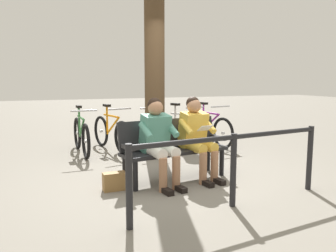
% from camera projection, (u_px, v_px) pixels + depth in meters
% --- Properties ---
extents(ground_plane, '(40.00, 40.00, 0.00)m').
position_uv_depth(ground_plane, '(173.00, 180.00, 4.95)').
color(ground_plane, slate).
extents(bench, '(1.66, 0.74, 0.87)m').
position_uv_depth(bench, '(173.00, 144.00, 4.99)').
color(bench, black).
rests_on(bench, ground).
extents(person_reading, '(0.53, 0.81, 1.20)m').
position_uv_depth(person_reading, '(197.00, 134.00, 4.99)').
color(person_reading, gold).
rests_on(person_reading, ground).
extents(person_companion, '(0.53, 0.81, 1.20)m').
position_uv_depth(person_companion, '(159.00, 137.00, 4.67)').
color(person_companion, '#4C8C7A').
rests_on(person_companion, ground).
extents(handbag, '(0.30, 0.15, 0.24)m').
position_uv_depth(handbag, '(114.00, 181.00, 4.50)').
color(handbag, olive).
rests_on(handbag, ground).
extents(tree_trunk, '(0.37, 0.37, 3.36)m').
position_uv_depth(tree_trunk, '(155.00, 66.00, 6.21)').
color(tree_trunk, '#4C3823').
rests_on(tree_trunk, ground).
extents(litter_bin, '(0.34, 0.34, 0.77)m').
position_uv_depth(litter_bin, '(188.00, 133.00, 6.78)').
color(litter_bin, slate).
rests_on(litter_bin, ground).
extents(bicycle_black, '(0.48, 1.67, 0.94)m').
position_uv_depth(bicycle_black, '(208.00, 129.00, 7.56)').
color(bicycle_black, black).
rests_on(bicycle_black, ground).
extents(bicycle_orange, '(0.69, 1.60, 0.94)m').
position_uv_depth(bicycle_orange, '(181.00, 130.00, 7.31)').
color(bicycle_orange, black).
rests_on(bicycle_orange, ground).
extents(bicycle_red, '(0.55, 1.65, 0.94)m').
position_uv_depth(bicycle_red, '(151.00, 131.00, 7.17)').
color(bicycle_red, black).
rests_on(bicycle_red, ground).
extents(bicycle_silver, '(0.56, 1.65, 0.94)m').
position_uv_depth(bicycle_silver, '(111.00, 133.00, 6.99)').
color(bicycle_silver, black).
rests_on(bicycle_silver, ground).
extents(bicycle_green, '(0.48, 1.68, 0.94)m').
position_uv_depth(bicycle_green, '(81.00, 135.00, 6.67)').
color(bicycle_green, black).
rests_on(bicycle_green, ground).
extents(railing_fence, '(2.60, 0.40, 0.85)m').
position_uv_depth(railing_fence, '(234.00, 157.00, 3.88)').
color(railing_fence, black).
rests_on(railing_fence, ground).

